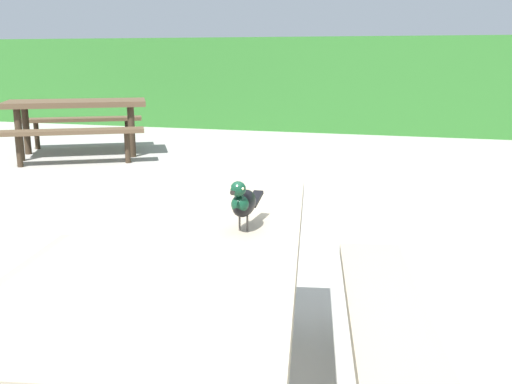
# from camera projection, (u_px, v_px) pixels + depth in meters

# --- Properties ---
(hedge_wall) EXTENTS (28.00, 1.48, 1.63)m
(hedge_wall) POSITION_uv_depth(u_px,v_px,m) (383.00, 84.00, 10.14)
(hedge_wall) COLOR #2D6B28
(hedge_wall) RESTS_ON ground
(picnic_table_foreground) EXTENTS (1.95, 1.97, 0.74)m
(picnic_table_foreground) POSITION_uv_depth(u_px,v_px,m) (187.00, 286.00, 1.94)
(picnic_table_foreground) COLOR gray
(picnic_table_foreground) RESTS_ON ground
(bird_grackle) EXTENTS (0.08, 0.29, 0.18)m
(bird_grackle) POSITION_uv_depth(u_px,v_px,m) (243.00, 202.00, 1.91)
(bird_grackle) COLOR black
(bird_grackle) RESTS_ON picnic_table_foreground
(picnic_table_mid_left) EXTENTS (2.30, 2.29, 0.74)m
(picnic_table_mid_left) POSITION_uv_depth(u_px,v_px,m) (77.00, 114.00, 7.57)
(picnic_table_mid_left) COLOR brown
(picnic_table_mid_left) RESTS_ON ground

